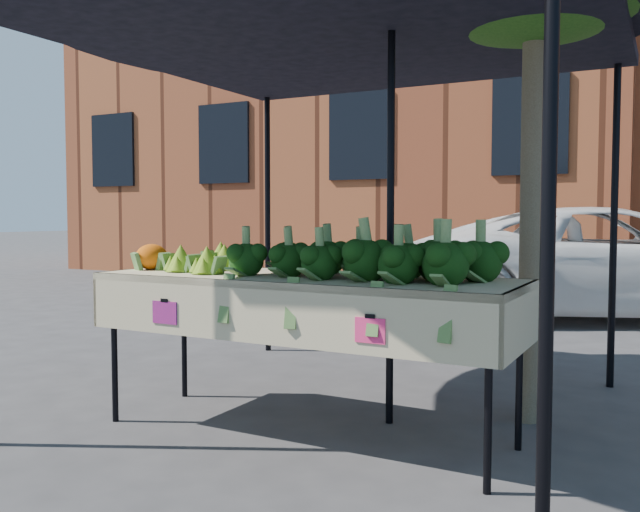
{
  "coord_description": "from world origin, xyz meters",
  "views": [
    {
      "loc": [
        1.56,
        -3.3,
        1.23
      ],
      "look_at": [
        -0.25,
        0.18,
        1.0
      ],
      "focal_mm": 37.91,
      "sensor_mm": 36.0,
      "label": 1
    }
  ],
  "objects_px": {
    "vehicle": "(614,117)",
    "street_tree": "(534,91)",
    "table": "(304,356)",
    "canopy": "(343,194)"
  },
  "relations": [
    {
      "from": "table",
      "to": "vehicle",
      "type": "height_order",
      "value": "vehicle"
    },
    {
      "from": "table",
      "to": "street_tree",
      "type": "bearing_deg",
      "value": 38.22
    },
    {
      "from": "vehicle",
      "to": "canopy",
      "type": "bearing_deg",
      "value": 144.62
    },
    {
      "from": "canopy",
      "to": "vehicle",
      "type": "distance_m",
      "value": 5.34
    },
    {
      "from": "table",
      "to": "canopy",
      "type": "xyz_separation_m",
      "value": [
        -0.0,
        0.51,
        0.92
      ]
    },
    {
      "from": "table",
      "to": "vehicle",
      "type": "xyz_separation_m",
      "value": [
        1.17,
        5.61,
        1.97
      ]
    },
    {
      "from": "vehicle",
      "to": "street_tree",
      "type": "height_order",
      "value": "vehicle"
    },
    {
      "from": "vehicle",
      "to": "street_tree",
      "type": "bearing_deg",
      "value": 156.43
    },
    {
      "from": "vehicle",
      "to": "street_tree",
      "type": "xyz_separation_m",
      "value": [
        -0.09,
        -4.76,
        -0.45
      ]
    },
    {
      "from": "canopy",
      "to": "vehicle",
      "type": "height_order",
      "value": "vehicle"
    }
  ]
}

